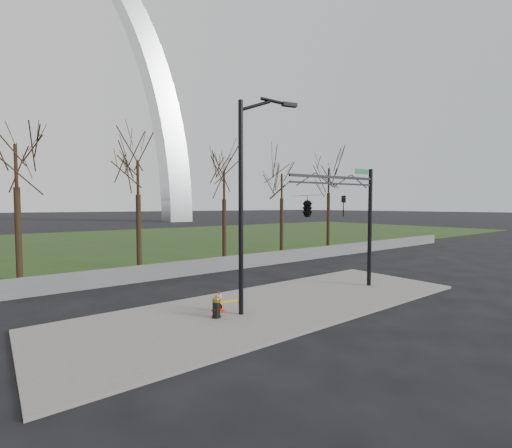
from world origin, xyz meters
TOP-DOWN VIEW (x-y plane):
  - ground at (0.00, 0.00)m, footprint 500.00×500.00m
  - sidewalk at (0.00, 0.00)m, footprint 18.00×6.00m
  - grass_strip at (0.00, 30.00)m, footprint 120.00×40.00m
  - guardrail at (0.00, 8.00)m, footprint 60.00×0.30m
  - gateway_arch at (0.00, 75.00)m, footprint 66.00×6.00m
  - tree_row at (-1.74, 12.00)m, footprint 42.53×4.00m
  - fire_hydrant at (-2.93, -0.02)m, footprint 0.50×0.36m
  - traffic_cone at (-2.46, 0.60)m, footprint 0.51×0.51m
  - street_light at (-1.78, -0.30)m, footprint 2.34×0.79m
  - traffic_signal_mast at (2.72, 0.11)m, footprint 5.06×2.53m
  - caution_tape at (-2.57, 0.05)m, footprint 0.95×0.85m

SIDE VIEW (x-z plane):
  - ground at x=0.00m, z-range 0.00..0.00m
  - grass_strip at x=0.00m, z-range 0.00..0.06m
  - sidewalk at x=0.00m, z-range 0.00..0.10m
  - guardrail at x=0.00m, z-range 0.00..0.90m
  - fire_hydrant at x=-2.93m, z-range 0.07..0.89m
  - caution_tape at x=-2.57m, z-range 0.27..0.69m
  - traffic_cone at x=-2.46m, z-range 0.10..0.90m
  - traffic_signal_mast at x=2.72m, z-range 1.15..7.15m
  - tree_row at x=-1.74m, z-range 0.00..8.40m
  - street_light at x=-1.78m, z-range 0.59..8.80m
  - gateway_arch at x=0.00m, z-range 0.00..65.00m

